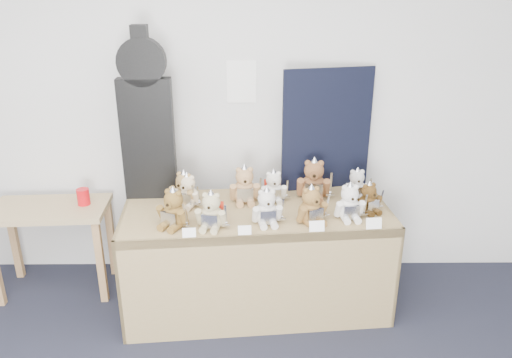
{
  "coord_description": "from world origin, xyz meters",
  "views": [
    {
      "loc": [
        0.6,
        -1.04,
        2.15
      ],
      "look_at": [
        0.62,
        1.87,
        0.99
      ],
      "focal_mm": 35.0,
      "sensor_mm": 36.0,
      "label": 1
    }
  ],
  "objects_px": {
    "guitar_case": "(146,117)",
    "teddy_front_centre": "(267,208)",
    "teddy_back_centre_left": "(245,186)",
    "teddy_front_right": "(311,207)",
    "teddy_back_left": "(187,192)",
    "teddy_back_centre_right": "(274,188)",
    "display_table": "(257,235)",
    "side_table": "(51,222)",
    "teddy_front_end": "(369,199)",
    "teddy_back_right": "(314,181)",
    "red_cup": "(83,197)",
    "teddy_front_far_left": "(174,210)",
    "teddy_front_left": "(211,212)",
    "teddy_back_end": "(357,185)",
    "teddy_back_far_left": "(184,190)",
    "teddy_front_far_right": "(349,203)"
  },
  "relations": [
    {
      "from": "guitar_case",
      "to": "teddy_front_centre",
      "type": "bearing_deg",
      "value": -31.6
    },
    {
      "from": "teddy_back_centre_left",
      "to": "teddy_front_right",
      "type": "bearing_deg",
      "value": -41.36
    },
    {
      "from": "guitar_case",
      "to": "teddy_back_left",
      "type": "xyz_separation_m",
      "value": [
        0.27,
        -0.17,
        -0.47
      ]
    },
    {
      "from": "teddy_back_centre_right",
      "to": "guitar_case",
      "type": "bearing_deg",
      "value": 168.13
    },
    {
      "from": "display_table",
      "to": "teddy_back_centre_right",
      "type": "height_order",
      "value": "teddy_back_centre_right"
    },
    {
      "from": "side_table",
      "to": "teddy_front_end",
      "type": "height_order",
      "value": "teddy_front_end"
    },
    {
      "from": "teddy_back_centre_right",
      "to": "side_table",
      "type": "bearing_deg",
      "value": 172.36
    },
    {
      "from": "display_table",
      "to": "teddy_back_right",
      "type": "xyz_separation_m",
      "value": [
        0.39,
        0.25,
        0.29
      ]
    },
    {
      "from": "teddy_front_right",
      "to": "teddy_back_right",
      "type": "bearing_deg",
      "value": 56.2
    },
    {
      "from": "teddy_front_right",
      "to": "guitar_case",
      "type": "bearing_deg",
      "value": 133.05
    },
    {
      "from": "display_table",
      "to": "red_cup",
      "type": "distance_m",
      "value": 1.28
    },
    {
      "from": "guitar_case",
      "to": "teddy_front_centre",
      "type": "relative_size",
      "value": 4.46
    },
    {
      "from": "teddy_front_far_left",
      "to": "teddy_front_end",
      "type": "relative_size",
      "value": 1.2
    },
    {
      "from": "guitar_case",
      "to": "teddy_front_left",
      "type": "bearing_deg",
      "value": -49.84
    },
    {
      "from": "teddy_back_centre_left",
      "to": "teddy_back_end",
      "type": "height_order",
      "value": "teddy_back_centre_left"
    },
    {
      "from": "teddy_front_left",
      "to": "teddy_back_far_left",
      "type": "height_order",
      "value": "teddy_back_far_left"
    },
    {
      "from": "teddy_front_left",
      "to": "teddy_back_centre_right",
      "type": "height_order",
      "value": "teddy_front_left"
    },
    {
      "from": "teddy_front_far_right",
      "to": "display_table",
      "type": "bearing_deg",
      "value": 166.89
    },
    {
      "from": "red_cup",
      "to": "teddy_front_far_left",
      "type": "distance_m",
      "value": 0.87
    },
    {
      "from": "teddy_front_right",
      "to": "teddy_back_far_left",
      "type": "xyz_separation_m",
      "value": [
        -0.83,
        0.27,
        -0.0
      ]
    },
    {
      "from": "teddy_front_left",
      "to": "teddy_front_end",
      "type": "relative_size",
      "value": 1.15
    },
    {
      "from": "teddy_back_left",
      "to": "teddy_back_centre_left",
      "type": "xyz_separation_m",
      "value": [
        0.38,
        0.07,
        0.01
      ]
    },
    {
      "from": "teddy_front_far_left",
      "to": "teddy_back_right",
      "type": "distance_m",
      "value": 1.0
    },
    {
      "from": "teddy_front_right",
      "to": "teddy_back_left",
      "type": "bearing_deg",
      "value": 137.31
    },
    {
      "from": "teddy_front_far_right",
      "to": "teddy_back_centre_left",
      "type": "height_order",
      "value": "teddy_back_centre_left"
    },
    {
      "from": "teddy_back_centre_right",
      "to": "teddy_back_end",
      "type": "xyz_separation_m",
      "value": [
        0.58,
        0.04,
        -0.0
      ]
    },
    {
      "from": "side_table",
      "to": "teddy_back_right",
      "type": "height_order",
      "value": "teddy_back_right"
    },
    {
      "from": "teddy_front_centre",
      "to": "teddy_front_far_left",
      "type": "bearing_deg",
      "value": 175.36
    },
    {
      "from": "teddy_back_right",
      "to": "teddy_back_far_left",
      "type": "height_order",
      "value": "teddy_back_right"
    },
    {
      "from": "teddy_front_far_right",
      "to": "teddy_back_far_left",
      "type": "relative_size",
      "value": 0.99
    },
    {
      "from": "teddy_back_right",
      "to": "teddy_front_right",
      "type": "bearing_deg",
      "value": -93.67
    },
    {
      "from": "teddy_front_right",
      "to": "teddy_back_centre_left",
      "type": "xyz_separation_m",
      "value": [
        -0.42,
        0.32,
        0.01
      ]
    },
    {
      "from": "display_table",
      "to": "teddy_front_right",
      "type": "relative_size",
      "value": 6.74
    },
    {
      "from": "teddy_front_far_right",
      "to": "teddy_front_end",
      "type": "bearing_deg",
      "value": 26.26
    },
    {
      "from": "teddy_front_right",
      "to": "teddy_front_far_right",
      "type": "height_order",
      "value": "teddy_front_right"
    },
    {
      "from": "side_table",
      "to": "teddy_back_right",
      "type": "bearing_deg",
      "value": -3.91
    },
    {
      "from": "side_table",
      "to": "teddy_front_far_right",
      "type": "xyz_separation_m",
      "value": [
        2.06,
        -0.34,
        0.29
      ]
    },
    {
      "from": "teddy_back_end",
      "to": "teddy_front_left",
      "type": "bearing_deg",
      "value": -158.14
    },
    {
      "from": "teddy_front_centre",
      "to": "teddy_front_right",
      "type": "xyz_separation_m",
      "value": [
        0.28,
        0.01,
        0.0
      ]
    },
    {
      "from": "teddy_front_right",
      "to": "teddy_back_right",
      "type": "height_order",
      "value": "teddy_back_right"
    },
    {
      "from": "teddy_back_centre_left",
      "to": "teddy_back_far_left",
      "type": "height_order",
      "value": "teddy_back_centre_left"
    },
    {
      "from": "teddy_front_right",
      "to": "teddy_back_far_left",
      "type": "height_order",
      "value": "teddy_front_right"
    },
    {
      "from": "teddy_front_far_left",
      "to": "teddy_front_right",
      "type": "xyz_separation_m",
      "value": [
        0.85,
        0.05,
        -0.0
      ]
    },
    {
      "from": "teddy_front_end",
      "to": "teddy_back_far_left",
      "type": "height_order",
      "value": "teddy_back_far_left"
    },
    {
      "from": "teddy_front_far_right",
      "to": "guitar_case",
      "type": "bearing_deg",
      "value": 157.83
    },
    {
      "from": "teddy_front_centre",
      "to": "teddy_front_far_right",
      "type": "relative_size",
      "value": 0.99
    },
    {
      "from": "teddy_front_far_right",
      "to": "teddy_front_end",
      "type": "xyz_separation_m",
      "value": [
        0.14,
        0.09,
        -0.01
      ]
    },
    {
      "from": "side_table",
      "to": "red_cup",
      "type": "distance_m",
      "value": 0.3
    },
    {
      "from": "guitar_case",
      "to": "teddy_back_end",
      "type": "xyz_separation_m",
      "value": [
        1.43,
        -0.05,
        -0.47
      ]
    },
    {
      "from": "guitar_case",
      "to": "teddy_front_far_right",
      "type": "bearing_deg",
      "value": -18.36
    }
  ]
}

